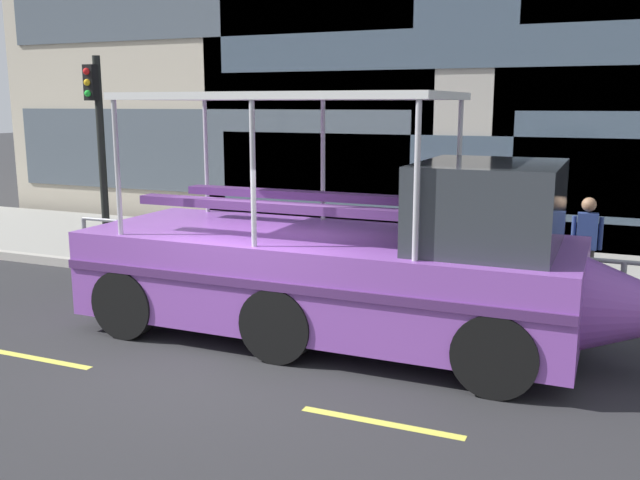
# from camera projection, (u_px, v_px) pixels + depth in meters

# --- Properties ---
(ground_plane) EXTENTS (120.00, 120.00, 0.00)m
(ground_plane) POSITION_uv_depth(u_px,v_px,m) (238.00, 355.00, 9.31)
(ground_plane) COLOR #2B2B2D
(sidewalk) EXTENTS (32.00, 4.80, 0.18)m
(sidewalk) POSITION_uv_depth(u_px,v_px,m) (373.00, 262.00, 14.35)
(sidewalk) COLOR #99968E
(sidewalk) RESTS_ON ground_plane
(curb_edge) EXTENTS (32.00, 0.18, 0.18)m
(curb_edge) POSITION_uv_depth(u_px,v_px,m) (327.00, 292.00, 12.10)
(curb_edge) COLOR #B2ADA3
(curb_edge) RESTS_ON ground_plane
(lane_centreline) EXTENTS (25.80, 0.12, 0.01)m
(lane_centreline) POSITION_uv_depth(u_px,v_px,m) (189.00, 387.00, 8.26)
(lane_centreline) COLOR #DBD64C
(lane_centreline) RESTS_ON ground_plane
(curb_guardrail) EXTENTS (12.50, 0.09, 0.83)m
(curb_guardrail) POSITION_uv_depth(u_px,v_px,m) (365.00, 254.00, 12.06)
(curb_guardrail) COLOR gray
(curb_guardrail) RESTS_ON sidewalk
(traffic_light_pole) EXTENTS (0.24, 0.46, 4.11)m
(traffic_light_pole) POSITION_uv_depth(u_px,v_px,m) (99.00, 135.00, 14.52)
(traffic_light_pole) COLOR black
(traffic_light_pole) RESTS_ON sidewalk
(duck_tour_boat) EXTENTS (8.69, 2.67, 3.47)m
(duck_tour_boat) POSITION_uv_depth(u_px,v_px,m) (358.00, 264.00, 9.69)
(duck_tour_boat) COLOR purple
(duck_tour_boat) RESTS_ON ground_plane
(pedestrian_near_bow) EXTENTS (0.48, 0.23, 1.67)m
(pedestrian_near_bow) POSITION_uv_depth(u_px,v_px,m) (587.00, 238.00, 11.17)
(pedestrian_near_bow) COLOR #47423D
(pedestrian_near_bow) RESTS_ON sidewalk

